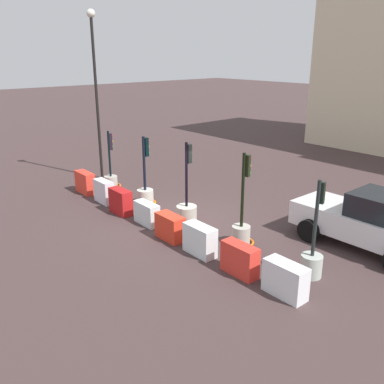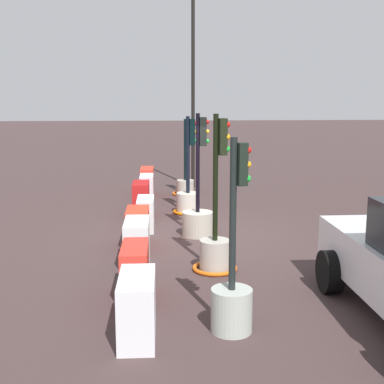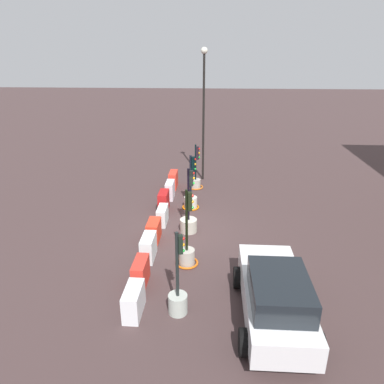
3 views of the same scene
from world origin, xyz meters
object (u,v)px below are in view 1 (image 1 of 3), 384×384
Objects in this scene: traffic_light_1 at (145,192)px; construction_barrier_7 at (285,280)px; traffic_light_3 at (241,228)px; construction_barrier_4 at (170,227)px; construction_barrier_1 at (104,192)px; construction_barrier_0 at (85,183)px; construction_barrier_6 at (240,259)px; construction_barrier_2 at (121,202)px; traffic_light_2 at (187,208)px; construction_barrier_3 at (147,214)px; street_lamp_post at (95,77)px; traffic_light_0 at (111,178)px; construction_barrier_5 at (200,240)px; traffic_light_4 at (312,258)px; car_white_van at (373,221)px.

traffic_light_1 is 7.65m from construction_barrier_7.
traffic_light_3 is 2.79× the size of construction_barrier_4.
construction_barrier_7 is (8.72, -0.05, -0.02)m from construction_barrier_1.
construction_barrier_0 is 1.56m from construction_barrier_1.
construction_barrier_2 is at bearing -179.83° from construction_barrier_6.
construction_barrier_6 is at bearing -19.52° from traffic_light_2.
construction_barrier_2 reaches higher than construction_barrier_0.
construction_barrier_0 reaches higher than construction_barrier_3.
construction_barrier_1 is (-1.16, -1.15, -0.01)m from traffic_light_1.
construction_barrier_1 is 0.13× the size of street_lamp_post.
construction_barrier_4 is (5.93, -0.15, -0.04)m from construction_barrier_0.
traffic_light_2 is at bearing -177.54° from traffic_light_3.
construction_barrier_5 is (7.33, -1.38, 0.03)m from traffic_light_0.
construction_barrier_0 is 5.93m from construction_barrier_4.
traffic_light_4 is 2.42× the size of construction_barrier_7.
construction_barrier_7 is at bearing 0.70° from construction_barrier_2.
traffic_light_0 is 0.88× the size of traffic_light_2.
street_lamp_post is (-5.92, 1.61, 4.21)m from construction_barrier_3.
traffic_light_2 is 2.78× the size of construction_barrier_2.
construction_barrier_6 is 0.24× the size of car_white_van.
construction_barrier_0 is 1.07× the size of construction_barrier_4.
traffic_light_3 is 1.91m from construction_barrier_6.
construction_barrier_2 reaches higher than construction_barrier_5.
car_white_van is (2.78, 2.63, 0.38)m from traffic_light_3.
traffic_light_3 reaches higher than construction_barrier_4.
car_white_van is at bearing 28.93° from construction_barrier_2.
street_lamp_post is at bearing -168.86° from car_white_van.
traffic_light_3 reaches higher than traffic_light_0.
construction_barrier_7 is (0.12, -1.27, -0.09)m from traffic_light_4.
construction_barrier_0 is 3.00m from construction_barrier_2.
traffic_light_3 is at bearing 22.61° from construction_barrier_3.
traffic_light_2 reaches higher than construction_barrier_4.
construction_barrier_5 is at bearing -10.65° from traffic_light_0.
traffic_light_2 reaches higher than traffic_light_4.
construction_barrier_7 is at bearing -7.16° from traffic_light_0.
construction_barrier_5 is 1.56m from construction_barrier_6.
car_white_van reaches higher than construction_barrier_6.
construction_barrier_6 is (8.89, -1.37, 0.01)m from traffic_light_0.
traffic_light_3 is at bearing 17.47° from construction_barrier_2.
construction_barrier_5 is at bearing -101.64° from traffic_light_3.
construction_barrier_1 is at bearing 179.06° from construction_barrier_6.
traffic_light_1 is at bearing 171.02° from construction_barrier_7.
construction_barrier_2 is 0.23× the size of car_white_van.
traffic_light_0 is 6.13m from construction_barrier_4.
traffic_light_0 is 2.24× the size of construction_barrier_0.
traffic_light_3 is at bearing 0.46° from traffic_light_0.
construction_barrier_3 is (-5.71, -1.23, -0.13)m from traffic_light_4.
construction_barrier_3 is 0.24× the size of car_white_van.
traffic_light_4 reaches higher than construction_barrier_5.
construction_barrier_4 is at bearing -59.52° from traffic_light_2.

